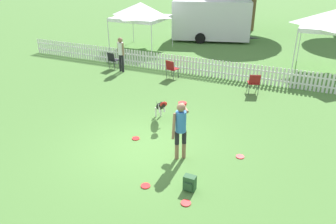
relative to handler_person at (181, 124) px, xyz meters
name	(u,v)px	position (x,y,z in m)	size (l,w,h in m)	color
ground_plane	(147,147)	(-1.10, 0.10, -1.03)	(240.00, 240.00, 0.00)	#4C7A38
handler_person	(181,124)	(0.00, 0.00, 0.00)	(0.56, 1.08, 1.64)	#8C664C
leaping_dog	(161,106)	(-1.48, 1.81, -0.48)	(0.85, 1.00, 0.90)	black
frisbee_near_handler	(146,186)	(-0.26, -1.54, -1.01)	(0.23, 0.23, 0.02)	red
frisbee_near_dog	(186,203)	(0.86, -1.70, -1.01)	(0.23, 0.23, 0.02)	red
frisbee_midfield	(136,138)	(-1.63, 0.38, -1.01)	(0.23, 0.23, 0.02)	red
frisbee_far_scatter	(240,157)	(1.50, 0.70, -1.01)	(0.23, 0.23, 0.02)	red
backpack_on_grass	(190,183)	(0.75, -1.21, -0.84)	(0.28, 0.23, 0.37)	#2D5633
picket_fence	(217,69)	(-1.10, 6.99, -0.61)	(21.88, 0.04, 0.83)	white
folding_chair_blue_left	(113,59)	(-6.24, 6.13, -0.52)	(0.49, 0.51, 0.84)	#333338
folding_chair_center	(254,82)	(0.83, 5.70, -0.53)	(0.58, 0.59, 0.83)	#333338
folding_chair_green_right	(171,68)	(-2.97, 6.00, -0.51)	(0.55, 0.56, 0.86)	#333338
canopy_tent_main	(141,11)	(-6.95, 10.40, 1.22)	(2.90, 2.90, 2.75)	silver
canopy_tent_secondary	(336,19)	(3.47, 10.02, 1.48)	(2.96, 2.96, 2.98)	silver
spectator_standing	(121,51)	(-5.60, 5.93, -0.02)	(0.40, 0.27, 1.66)	black
equipment_trailer	(211,20)	(-3.84, 14.41, 0.35)	(5.94, 3.36, 2.61)	silver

